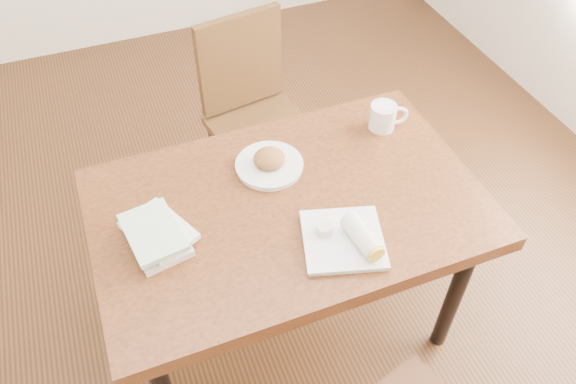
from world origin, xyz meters
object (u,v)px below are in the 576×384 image
object	(u,v)px
table	(288,218)
chair_far	(254,107)
book_stack	(156,234)
coffee_mug	(384,116)
plate_scone	(269,163)
plate_burrito	(349,238)

from	to	relation	value
table	chair_far	xyz separation A→B (m)	(0.13, 0.77, -0.12)
book_stack	coffee_mug	bearing A→B (deg)	14.34
table	plate_scone	distance (m)	0.21
plate_burrito	book_stack	world-z (taller)	plate_burrito
table	plate_burrito	world-z (taller)	plate_burrito
chair_far	plate_burrito	xyz separation A→B (m)	(-0.02, -1.00, 0.23)
plate_scone	chair_far	bearing A→B (deg)	77.31
plate_burrito	book_stack	distance (m)	0.60
plate_scone	book_stack	distance (m)	0.47
plate_scone	plate_burrito	bearing A→B (deg)	-74.62
chair_far	plate_scone	bearing A→B (deg)	-102.69
chair_far	plate_burrito	distance (m)	1.03
plate_scone	table	bearing A→B (deg)	-89.62
plate_scone	coffee_mug	distance (m)	0.48
chair_far	coffee_mug	xyz separation A→B (m)	(0.35, -0.54, 0.25)
chair_far	table	bearing A→B (deg)	-99.73
table	coffee_mug	bearing A→B (deg)	25.95
plate_burrito	book_stack	bearing A→B (deg)	157.45
plate_burrito	table	bearing A→B (deg)	115.75
table	plate_burrito	bearing A→B (deg)	-64.25
table	plate_scone	size ratio (longest dim) A/B	5.39
coffee_mug	plate_burrito	distance (m)	0.59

